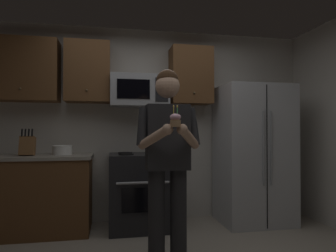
% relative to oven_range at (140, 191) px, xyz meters
% --- Properties ---
extents(wall_back, '(4.40, 0.10, 2.60)m').
position_rel_oven_range_xyz_m(wall_back, '(0.15, 0.39, 0.84)').
color(wall_back, beige).
rests_on(wall_back, ground).
extents(oven_range, '(0.76, 0.70, 0.93)m').
position_rel_oven_range_xyz_m(oven_range, '(0.00, 0.00, 0.00)').
color(oven_range, black).
rests_on(oven_range, ground).
extents(microwave, '(0.74, 0.41, 0.40)m').
position_rel_oven_range_xyz_m(microwave, '(0.00, 0.12, 1.26)').
color(microwave, '#9EA0A5').
extents(refrigerator, '(0.90, 0.75, 1.80)m').
position_rel_oven_range_xyz_m(refrigerator, '(1.50, -0.04, 0.44)').
color(refrigerator, '#B7BABF').
rests_on(refrigerator, ground).
extents(cabinet_row_upper, '(2.78, 0.36, 0.76)m').
position_rel_oven_range_xyz_m(cabinet_row_upper, '(-0.57, 0.17, 1.49)').
color(cabinet_row_upper, brown).
extents(counter_left, '(1.44, 0.66, 0.92)m').
position_rel_oven_range_xyz_m(counter_left, '(-1.30, 0.02, 0.00)').
color(counter_left, brown).
rests_on(counter_left, ground).
extents(knife_block, '(0.16, 0.15, 0.32)m').
position_rel_oven_range_xyz_m(knife_block, '(-1.31, -0.03, 0.57)').
color(knife_block, brown).
rests_on(knife_block, counter_left).
extents(bowl_large_white, '(0.24, 0.24, 0.11)m').
position_rel_oven_range_xyz_m(bowl_large_white, '(-0.94, 0.07, 0.52)').
color(bowl_large_white, white).
rests_on(bowl_large_white, counter_left).
extents(person, '(0.60, 0.48, 1.76)m').
position_rel_oven_range_xyz_m(person, '(0.14, -1.12, 0.53)').
color(person, '#262628').
rests_on(person, ground).
extents(cupcake, '(0.09, 0.09, 0.17)m').
position_rel_oven_range_xyz_m(cupcake, '(0.14, -1.44, 0.83)').
color(cupcake, '#A87F56').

